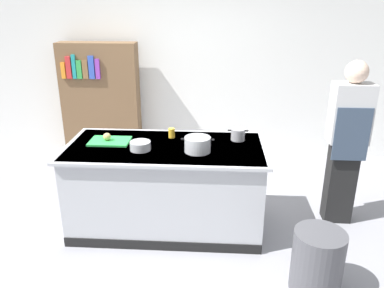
{
  "coord_description": "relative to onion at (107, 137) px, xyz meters",
  "views": [
    {
      "loc": [
        0.49,
        -3.51,
        2.27
      ],
      "look_at": [
        0.25,
        0.2,
        0.85
      ],
      "focal_mm": 35.94,
      "sensor_mm": 36.0,
      "label": 1
    }
  ],
  "objects": [
    {
      "name": "sauce_pan",
      "position": [
        1.32,
        0.15,
        0.0
      ],
      "size": [
        0.21,
        0.14,
        0.12
      ],
      "color": "#99999E",
      "rests_on": "counter_island"
    },
    {
      "name": "cutting_board",
      "position": [
        0.02,
        0.0,
        -0.05
      ],
      "size": [
        0.4,
        0.28,
        0.02
      ],
      "primitive_type": "cube",
      "color": "green",
      "rests_on": "counter_island"
    },
    {
      "name": "person_chef",
      "position": [
        2.42,
        0.16,
        -0.05
      ],
      "size": [
        0.38,
        0.25,
        1.72
      ],
      "rotation": [
        0.0,
        0.0,
        1.58
      ],
      "color": "black",
      "rests_on": "ground_plane"
    },
    {
      "name": "counter_island",
      "position": [
        0.6,
        -0.07,
        -0.49
      ],
      "size": [
        1.98,
        0.98,
        0.9
      ],
      "color": "#B7BABF",
      "rests_on": "ground_plane"
    },
    {
      "name": "juice_cup",
      "position": [
        0.63,
        0.18,
        -0.01
      ],
      "size": [
        0.07,
        0.07,
        0.1
      ],
      "primitive_type": "cylinder",
      "color": "yellow",
      "rests_on": "counter_island"
    },
    {
      "name": "mixing_bowl",
      "position": [
        0.37,
        -0.19,
        -0.02
      ],
      "size": [
        0.2,
        0.2,
        0.08
      ],
      "primitive_type": "cylinder",
      "color": "#B7BABF",
      "rests_on": "counter_island"
    },
    {
      "name": "stock_pot",
      "position": [
        0.92,
        -0.19,
        0.01
      ],
      "size": [
        0.31,
        0.25,
        0.14
      ],
      "color": "#B7BABF",
      "rests_on": "counter_island"
    },
    {
      "name": "bookshelf",
      "position": [
        -0.57,
        1.73,
        -0.11
      ],
      "size": [
        1.1,
        0.31,
        1.7
      ],
      "color": "brown",
      "rests_on": "ground_plane"
    },
    {
      "name": "onion",
      "position": [
        0.0,
        0.0,
        0.0
      ],
      "size": [
        0.08,
        0.08,
        0.08
      ],
      "primitive_type": "sphere",
      "color": "tan",
      "rests_on": "cutting_board"
    },
    {
      "name": "ground_plane",
      "position": [
        0.6,
        -0.07,
        -0.96
      ],
      "size": [
        10.0,
        10.0,
        0.0
      ],
      "primitive_type": "plane",
      "color": "gray"
    },
    {
      "name": "back_wall",
      "position": [
        0.6,
        2.03,
        0.54
      ],
      "size": [
        6.4,
        0.12,
        3.0
      ],
      "primitive_type": "cube",
      "color": "white",
      "rests_on": "ground_plane"
    },
    {
      "name": "trash_bin",
      "position": [
        1.94,
        -0.95,
        -0.69
      ],
      "size": [
        0.41,
        0.41,
        0.54
      ],
      "primitive_type": "cylinder",
      "color": "#4C4C51",
      "rests_on": "ground_plane"
    }
  ]
}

